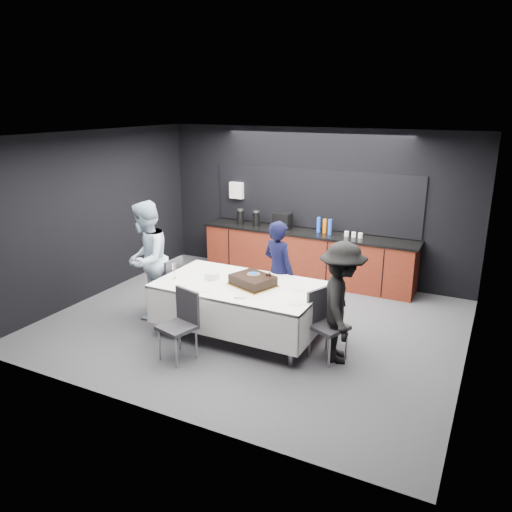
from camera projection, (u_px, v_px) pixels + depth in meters
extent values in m
plane|color=#48484E|center=(253.00, 323.00, 7.61)|extent=(6.00, 6.00, 0.00)
cube|color=white|center=(253.00, 135.00, 6.78)|extent=(6.00, 5.00, 0.04)
cube|color=black|center=(314.00, 204.00, 9.32)|extent=(6.00, 0.04, 2.80)
cube|color=black|center=(141.00, 291.00, 5.06)|extent=(6.00, 0.04, 2.80)
cube|color=black|center=(96.00, 214.00, 8.48)|extent=(0.04, 5.00, 2.80)
cube|color=black|center=(478.00, 264.00, 5.90)|extent=(0.04, 5.00, 2.80)
cube|color=#581A0D|center=(306.00, 257.00, 9.35)|extent=(4.00, 0.60, 0.90)
cube|color=black|center=(307.00, 233.00, 9.21)|extent=(4.10, 0.64, 0.04)
cube|color=black|center=(313.00, 199.00, 9.28)|extent=(4.00, 0.03, 1.10)
cube|color=white|center=(237.00, 190.00, 9.91)|extent=(0.28, 0.12, 0.32)
cylinder|color=black|center=(240.00, 217.00, 9.77)|extent=(0.14, 0.14, 0.26)
cylinder|color=black|center=(256.00, 219.00, 9.62)|extent=(0.14, 0.14, 0.26)
cube|color=black|center=(282.00, 221.00, 9.38)|extent=(0.32, 0.24, 0.30)
cylinder|color=blue|center=(319.00, 225.00, 9.12)|extent=(0.07, 0.07, 0.28)
cylinder|color=orange|center=(325.00, 226.00, 9.07)|extent=(0.07, 0.07, 0.26)
cylinder|color=blue|center=(330.00, 227.00, 8.96)|extent=(0.07, 0.07, 0.28)
cylinder|color=white|center=(347.00, 234.00, 8.87)|extent=(0.08, 0.08, 0.09)
cylinder|color=white|center=(354.00, 235.00, 8.81)|extent=(0.08, 0.08, 0.09)
cylinder|color=white|center=(360.00, 235.00, 8.76)|extent=(0.08, 0.08, 0.09)
cylinder|color=#99999E|center=(240.00, 210.00, 9.72)|extent=(0.12, 0.12, 0.03)
cylinder|color=#99999E|center=(256.00, 212.00, 9.57)|extent=(0.12, 0.12, 0.03)
cylinder|color=#99999E|center=(163.00, 310.00, 7.16)|extent=(0.06, 0.06, 0.75)
cylinder|color=#99999E|center=(200.00, 288.00, 8.01)|extent=(0.06, 0.06, 0.75)
cylinder|color=#99999E|center=(291.00, 338.00, 6.30)|extent=(0.06, 0.06, 0.75)
cylinder|color=#99999E|center=(318.00, 310.00, 7.15)|extent=(0.06, 0.06, 0.75)
cube|color=white|center=(240.00, 285.00, 7.04)|extent=(2.32, 1.32, 0.04)
cube|color=white|center=(217.00, 319.00, 6.56)|extent=(2.32, 0.02, 0.55)
cube|color=white|center=(260.00, 288.00, 7.67)|extent=(2.32, 0.02, 0.55)
cube|color=white|center=(174.00, 289.00, 7.61)|extent=(0.02, 1.32, 0.55)
cube|color=white|center=(316.00, 317.00, 6.63)|extent=(0.02, 1.32, 0.55)
cube|color=gold|center=(253.00, 285.00, 6.97)|extent=(0.73, 0.66, 0.01)
cube|color=black|center=(253.00, 280.00, 6.95)|extent=(0.67, 0.60, 0.12)
cube|color=black|center=(253.00, 276.00, 6.93)|extent=(0.67, 0.60, 0.01)
cylinder|color=orange|center=(253.00, 274.00, 6.98)|extent=(0.18, 0.18, 0.00)
cylinder|color=blue|center=(253.00, 274.00, 6.98)|extent=(0.15, 0.15, 0.01)
sphere|color=black|center=(268.00, 274.00, 6.94)|extent=(0.04, 0.04, 0.04)
sphere|color=black|center=(268.00, 275.00, 6.90)|extent=(0.04, 0.04, 0.04)
sphere|color=black|center=(266.00, 274.00, 6.92)|extent=(0.04, 0.04, 0.04)
cylinder|color=white|center=(212.00, 276.00, 7.21)|extent=(0.21, 0.21, 0.10)
cylinder|color=white|center=(204.00, 290.00, 6.78)|extent=(0.18, 0.18, 0.01)
cylinder|color=white|center=(299.00, 289.00, 6.81)|extent=(0.19, 0.19, 0.01)
cylinder|color=white|center=(295.00, 303.00, 6.36)|extent=(0.20, 0.20, 0.01)
cylinder|color=white|center=(259.00, 279.00, 7.23)|extent=(0.22, 0.22, 0.01)
cube|color=white|center=(240.00, 297.00, 6.53)|extent=(0.19, 0.15, 0.03)
cylinder|color=white|center=(174.00, 278.00, 7.25)|extent=(0.06, 0.06, 0.00)
cylinder|color=white|center=(174.00, 274.00, 7.23)|extent=(0.01, 0.01, 0.12)
cylinder|color=white|center=(174.00, 267.00, 7.20)|extent=(0.05, 0.05, 0.10)
cube|color=#2A2A2E|center=(165.00, 286.00, 7.87)|extent=(0.43, 0.43, 0.05)
cube|color=#2A2A2E|center=(174.00, 273.00, 7.71)|extent=(0.05, 0.42, 0.45)
cylinder|color=#99999E|center=(164.00, 294.00, 8.16)|extent=(0.03, 0.03, 0.44)
cylinder|color=#99999E|center=(151.00, 301.00, 7.87)|extent=(0.03, 0.03, 0.44)
cylinder|color=#99999E|center=(181.00, 298.00, 8.00)|extent=(0.03, 0.03, 0.44)
cylinder|color=#99999E|center=(168.00, 305.00, 7.72)|extent=(0.03, 0.03, 0.44)
cube|color=#2A2A2E|center=(329.00, 327.00, 6.44)|extent=(0.55, 0.55, 0.05)
cube|color=#2A2A2E|center=(319.00, 305.00, 6.51)|extent=(0.20, 0.40, 0.45)
cylinder|color=#99999E|center=(329.00, 352.00, 6.28)|extent=(0.03, 0.03, 0.44)
cylinder|color=#99999E|center=(347.00, 344.00, 6.49)|extent=(0.03, 0.03, 0.44)
cylinder|color=#99999E|center=(310.00, 342.00, 6.53)|extent=(0.03, 0.03, 0.44)
cylinder|color=#99999E|center=(327.00, 335.00, 6.74)|extent=(0.03, 0.03, 0.44)
cube|color=#2A2A2E|center=(177.00, 327.00, 6.43)|extent=(0.51, 0.51, 0.05)
cube|color=#2A2A2E|center=(188.00, 305.00, 6.49)|extent=(0.42, 0.15, 0.45)
cylinder|color=#99999E|center=(159.00, 344.00, 6.49)|extent=(0.03, 0.03, 0.44)
cylinder|color=#99999E|center=(176.00, 352.00, 6.27)|extent=(0.03, 0.03, 0.44)
cylinder|color=#99999E|center=(180.00, 335.00, 6.73)|extent=(0.03, 0.03, 0.44)
cylinder|color=#99999E|center=(196.00, 343.00, 6.51)|extent=(0.03, 0.03, 0.44)
imported|color=black|center=(278.00, 271.00, 7.53)|extent=(0.67, 0.56, 1.57)
imported|color=silver|center=(146.00, 260.00, 7.67)|extent=(0.93, 1.05, 1.82)
imported|color=black|center=(341.00, 303.00, 6.33)|extent=(0.89, 1.16, 1.59)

